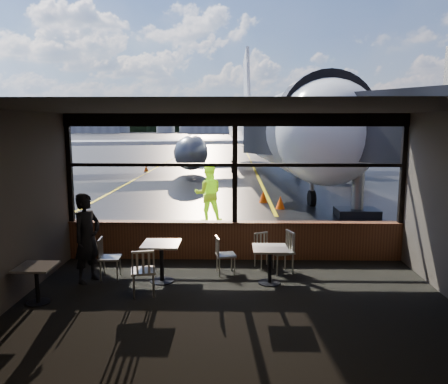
{
  "coord_description": "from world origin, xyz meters",
  "views": [
    {
      "loc": [
        -0.02,
        -10.28,
        3.22
      ],
      "look_at": [
        -0.28,
        1.0,
        1.5
      ],
      "focal_mm": 35.0,
      "sensor_mm": 36.0,
      "label": 1
    }
  ],
  "objects_px": {
    "chair_mid_w": "(110,258)",
    "ground_crew": "(208,194)",
    "cafe_table_near": "(270,266)",
    "chair_mid_s": "(143,271)",
    "chair_near_e": "(282,252)",
    "chair_near_n": "(264,251)",
    "cafe_table_left": "(37,285)",
    "chair_near_w": "(226,255)",
    "passenger": "(87,238)",
    "airliner": "(270,91)",
    "cone_wing": "(146,168)",
    "cone_extra": "(263,197)",
    "jet_bridge": "(335,151)",
    "cone_nose": "(280,202)",
    "cafe_table_mid": "(162,262)"
  },
  "relations": [
    {
      "from": "passenger",
      "to": "chair_mid_w",
      "type": "bearing_deg",
      "value": -37.2
    },
    {
      "from": "cafe_table_mid",
      "to": "chair_mid_s",
      "type": "relative_size",
      "value": 0.88
    },
    {
      "from": "jet_bridge",
      "to": "chair_mid_w",
      "type": "bearing_deg",
      "value": -131.99
    },
    {
      "from": "cafe_table_mid",
      "to": "cone_nose",
      "type": "xyz_separation_m",
      "value": [
        3.3,
        8.14,
        -0.16
      ]
    },
    {
      "from": "chair_near_e",
      "to": "cone_nose",
      "type": "height_order",
      "value": "chair_near_e"
    },
    {
      "from": "cafe_table_left",
      "to": "cone_wing",
      "type": "bearing_deg",
      "value": 96.53
    },
    {
      "from": "cafe_table_left",
      "to": "chair_near_n",
      "type": "distance_m",
      "value": 4.76
    },
    {
      "from": "cafe_table_near",
      "to": "ground_crew",
      "type": "relative_size",
      "value": 0.4
    },
    {
      "from": "jet_bridge",
      "to": "cafe_table_mid",
      "type": "relative_size",
      "value": 12.8
    },
    {
      "from": "cone_nose",
      "to": "passenger",
      "type": "bearing_deg",
      "value": -120.62
    },
    {
      "from": "airliner",
      "to": "chair_near_n",
      "type": "distance_m",
      "value": 20.49
    },
    {
      "from": "airliner",
      "to": "cafe_table_left",
      "type": "relative_size",
      "value": 50.13
    },
    {
      "from": "cafe_table_mid",
      "to": "cone_extra",
      "type": "relative_size",
      "value": 1.67
    },
    {
      "from": "chair_mid_s",
      "to": "chair_mid_w",
      "type": "relative_size",
      "value": 1.07
    },
    {
      "from": "cone_nose",
      "to": "cafe_table_left",
      "type": "bearing_deg",
      "value": -120.11
    },
    {
      "from": "chair_near_w",
      "to": "chair_mid_w",
      "type": "distance_m",
      "value": 2.46
    },
    {
      "from": "chair_near_n",
      "to": "chair_mid_s",
      "type": "xyz_separation_m",
      "value": [
        -2.41,
        -1.68,
        0.07
      ]
    },
    {
      "from": "passenger",
      "to": "cone_nose",
      "type": "xyz_separation_m",
      "value": [
        4.83,
        8.16,
        -0.67
      ]
    },
    {
      "from": "chair_near_e",
      "to": "cafe_table_mid",
      "type": "bearing_deg",
      "value": 83.99
    },
    {
      "from": "cone_wing",
      "to": "chair_near_e",
      "type": "bearing_deg",
      "value": -71.19
    },
    {
      "from": "jet_bridge",
      "to": "cone_wing",
      "type": "distance_m",
      "value": 17.96
    },
    {
      "from": "cafe_table_near",
      "to": "cafe_table_left",
      "type": "xyz_separation_m",
      "value": [
        -4.32,
        -1.1,
        -0.03
      ]
    },
    {
      "from": "chair_mid_w",
      "to": "ground_crew",
      "type": "distance_m",
      "value": 5.89
    },
    {
      "from": "cafe_table_near",
      "to": "cafe_table_mid",
      "type": "height_order",
      "value": "cafe_table_mid"
    },
    {
      "from": "chair_mid_s",
      "to": "cone_wing",
      "type": "xyz_separation_m",
      "value": [
        -4.51,
        22.71,
        -0.25
      ]
    },
    {
      "from": "jet_bridge",
      "to": "chair_near_w",
      "type": "xyz_separation_m",
      "value": [
        -3.8,
        -6.61,
        -1.9
      ]
    },
    {
      "from": "chair_near_w",
      "to": "chair_near_n",
      "type": "bearing_deg",
      "value": 105.61
    },
    {
      "from": "cafe_table_left",
      "to": "airliner",
      "type": "bearing_deg",
      "value": 74.91
    },
    {
      "from": "cafe_table_near",
      "to": "ground_crew",
      "type": "distance_m",
      "value": 6.07
    },
    {
      "from": "airliner",
      "to": "cone_extra",
      "type": "relative_size",
      "value": 71.59
    },
    {
      "from": "cone_nose",
      "to": "cone_wing",
      "type": "distance_m",
      "value": 16.01
    },
    {
      "from": "airliner",
      "to": "cone_wing",
      "type": "distance_m",
      "value": 10.1
    },
    {
      "from": "airliner",
      "to": "chair_mid_w",
      "type": "xyz_separation_m",
      "value": [
        -4.94,
        -20.55,
        -5.01
      ]
    },
    {
      "from": "cafe_table_left",
      "to": "cone_nose",
      "type": "bearing_deg",
      "value": 59.89
    },
    {
      "from": "passenger",
      "to": "cone_nose",
      "type": "relative_size",
      "value": 3.63
    },
    {
      "from": "chair_mid_w",
      "to": "cone_extra",
      "type": "bearing_deg",
      "value": 152.78
    },
    {
      "from": "cone_wing",
      "to": "cone_extra",
      "type": "bearing_deg",
      "value": -59.1
    },
    {
      "from": "cone_nose",
      "to": "cone_extra",
      "type": "xyz_separation_m",
      "value": [
        -0.58,
        1.38,
        -0.01
      ]
    },
    {
      "from": "cafe_table_near",
      "to": "passenger",
      "type": "height_order",
      "value": "passenger"
    },
    {
      "from": "cafe_table_left",
      "to": "chair_near_w",
      "type": "height_order",
      "value": "chair_near_w"
    },
    {
      "from": "cafe_table_left",
      "to": "cone_nose",
      "type": "relative_size",
      "value": 1.39
    },
    {
      "from": "chair_near_w",
      "to": "ground_crew",
      "type": "height_order",
      "value": "ground_crew"
    },
    {
      "from": "airliner",
      "to": "chair_near_w",
      "type": "distance_m",
      "value": 21.0
    },
    {
      "from": "cafe_table_left",
      "to": "ground_crew",
      "type": "bearing_deg",
      "value": 68.58
    },
    {
      "from": "jet_bridge",
      "to": "cafe_table_near",
      "type": "relative_size",
      "value": 13.94
    },
    {
      "from": "chair_near_e",
      "to": "chair_near_n",
      "type": "bearing_deg",
      "value": 27.18
    },
    {
      "from": "cafe_table_near",
      "to": "chair_mid_s",
      "type": "xyz_separation_m",
      "value": [
        -2.46,
        -0.67,
        0.09
      ]
    },
    {
      "from": "jet_bridge",
      "to": "chair_near_n",
      "type": "bearing_deg",
      "value": -115.41
    },
    {
      "from": "chair_near_n",
      "to": "chair_near_e",
      "type": "bearing_deg",
      "value": 111.77
    },
    {
      "from": "chair_near_n",
      "to": "chair_mid_w",
      "type": "relative_size",
      "value": 0.91
    }
  ]
}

